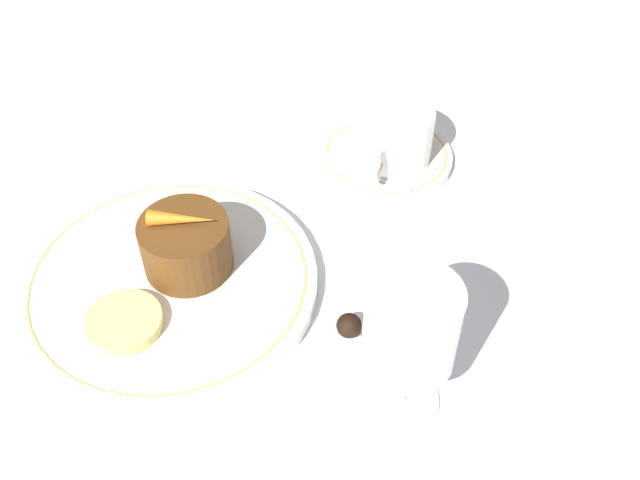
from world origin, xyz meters
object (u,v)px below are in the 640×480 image
wine_glass (410,333)px  coffee_cup (390,133)px  fork (290,161)px  dessert_cake (186,245)px  dinner_plate (170,283)px

wine_glass → coffee_cup: bearing=-163.8°
coffee_cup → fork: bearing=-72.3°
fork → dessert_cake: bearing=-10.5°
wine_glass → dessert_cake: 0.22m
fork → dessert_cake: dessert_cake is taller
dessert_cake → dinner_plate: bearing=-28.2°
wine_glass → fork: wine_glass is taller
dinner_plate → dessert_cake: size_ratio=3.32×
wine_glass → fork: size_ratio=0.67×
dinner_plate → coffee_cup: (-0.22, 0.14, 0.03)m
fork → coffee_cup: bearing=107.7°
dessert_cake → wine_glass: bearing=72.0°
coffee_cup → dessert_cake: coffee_cup is taller
dinner_plate → wine_glass: 0.23m
wine_glass → fork: bearing=-143.8°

